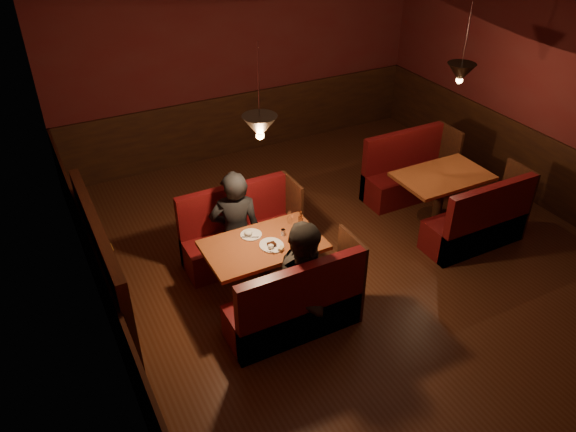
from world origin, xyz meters
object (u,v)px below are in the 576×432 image
main_table (265,255)px  main_bench_far (240,237)px  second_bench_far (407,176)px  diner_a (235,209)px  main_bench_near (297,310)px  diner_b (308,264)px  second_table (441,186)px  second_bench_near (479,226)px

main_table → main_bench_far: size_ratio=0.91×
second_bench_far → diner_a: bearing=-171.4°
main_bench_near → diner_b: bearing=23.4°
diner_a → diner_b: diner_a is taller
main_bench_near → main_table: bearing=91.1°
main_bench_far → diner_b: size_ratio=0.87×
main_table → second_table: bearing=6.2°
main_bench_far → diner_a: size_ratio=0.86×
main_bench_far → main_table: bearing=-91.1°
main_bench_far → second_bench_near: main_bench_far is taller
main_table → diner_b: size_ratio=0.79×
second_bench_near → diner_a: (-2.85, 1.02, 0.52)m
main_bench_far → diner_a: (-0.11, -0.14, 0.52)m
main_bench_near → second_bench_far: (2.74, 1.75, -0.00)m
main_bench_far → main_bench_near: (0.00, -1.45, 0.00)m
second_bench_near → diner_a: bearing=160.4°
second_table → second_bench_far: bearing=87.8°
second_table → main_table: bearing=-173.8°
diner_a → diner_b: bearing=119.1°
main_bench_far → diner_a: diner_a is taller
main_bench_far → main_bench_near: size_ratio=1.00×
main_table → main_bench_far: bearing=88.9°
second_bench_near → main_bench_near: bearing=-173.7°
main_table → second_bench_far: (2.76, 1.02, -0.22)m
second_bench_far → main_bench_far: bearing=-173.8°
second_bench_far → diner_b: bearing=-147.0°
second_bench_far → diner_b: diner_b is taller
main_table → second_table: (2.73, 0.30, -0.02)m
second_table → diner_b: 2.76m
main_bench_far → diner_b: (0.14, -1.39, 0.50)m
main_table → diner_a: bearing=98.9°
main_bench_near → second_bench_far: 3.25m
second_table → second_bench_near: (0.03, -0.72, -0.20)m
main_bench_near → second_table: bearing=20.7°
main_bench_far → main_bench_near: 1.45m
second_table → diner_b: diner_b is taller
main_bench_near → diner_a: size_ratio=0.86×
main_table → second_bench_far: bearing=20.3°
main_bench_far → diner_b: diner_b is taller
main_bench_near → second_bench_near: (2.74, 0.30, -0.00)m
diner_b → main_table: bearing=82.7°
main_table → second_bench_near: (2.76, -0.43, -0.22)m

